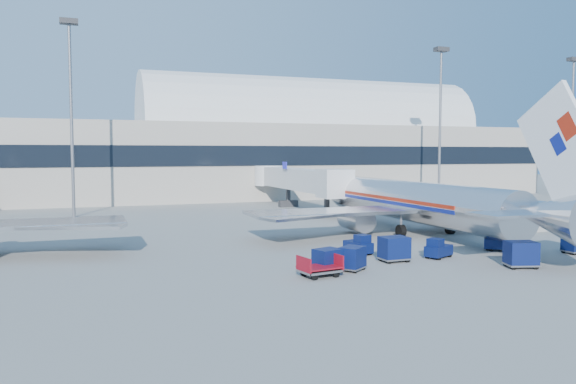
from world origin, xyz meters
name	(u,v)px	position (x,y,z in m)	size (l,w,h in m)	color
ground	(342,248)	(0.00, 0.00, 0.00)	(260.00, 260.00, 0.00)	gray
terminal	(117,152)	(-13.60, 55.96, 7.52)	(170.00, 28.15, 21.00)	#B2AA9E
airliner_main	(420,202)	(10.00, 4.51, 2.93)	(32.00, 37.26, 12.07)	silver
jetbridge_near	(294,179)	(7.60, 30.81, 3.93)	(4.40, 27.50, 6.25)	silver
mast_west	(71,88)	(-20.00, 30.00, 14.79)	(2.00, 1.20, 22.60)	slate
mast_east	(440,102)	(30.00, 30.00, 14.79)	(2.00, 1.20, 22.60)	slate
mast_far_east	(572,107)	(55.00, 30.00, 14.79)	(2.00, 1.20, 22.60)	slate
barrier_near	(509,229)	(18.00, 2.00, 0.45)	(3.00, 0.55, 0.90)	#9E9E96
barrier_mid	(537,227)	(21.30, 2.00, 0.45)	(3.00, 0.55, 0.90)	#9E9E96
barrier_far	(564,225)	(24.60, 2.00, 0.45)	(3.00, 0.55, 0.90)	#9E9E96
tug_lead	(438,249)	(4.56, -6.04, 0.65)	(2.45, 1.94, 1.43)	#091343
tug_right	(499,242)	(10.66, -5.12, 0.68)	(2.48, 2.32, 1.48)	#091343
tug_left	(359,245)	(0.00, -2.76, 0.68)	(1.50, 2.44, 1.49)	#091343
cart_train_a	(394,248)	(0.96, -6.12, 0.91)	(1.96, 1.50, 1.71)	#091343
cart_train_b	(352,258)	(-3.06, -7.77, 0.81)	(2.16, 2.09, 1.52)	#091343
cart_train_c	(327,260)	(-4.78, -7.79, 0.79)	(2.01, 1.76, 1.49)	#091343
cart_solo_near	(521,254)	(7.59, -10.77, 0.92)	(2.30, 1.99, 1.72)	#091343
cart_solo_far	(576,243)	(15.19, -8.05, 0.82)	(1.75, 1.34, 1.53)	#091343
cart_open_red	(320,269)	(-5.68, -8.71, 0.46)	(2.64, 2.05, 0.64)	slate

